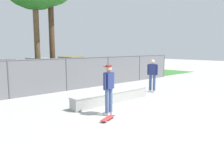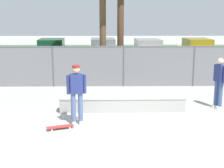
% 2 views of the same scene
% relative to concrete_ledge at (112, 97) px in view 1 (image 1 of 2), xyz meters
% --- Properties ---
extents(ground_plane, '(80.00, 80.00, 0.00)m').
position_rel_concrete_ledge_xyz_m(ground_plane, '(0.23, -1.68, -0.27)').
color(ground_plane, '#9E9E99').
extents(grass_strip, '(31.59, 20.00, 0.02)m').
position_rel_concrete_ledge_xyz_m(grass_strip, '(0.23, 14.33, -0.26)').
color(grass_strip, '#336B2D').
rests_on(grass_strip, ground).
extents(concrete_ledge, '(4.37, 0.53, 0.54)m').
position_rel_concrete_ledge_xyz_m(concrete_ledge, '(0.00, 0.00, 0.00)').
color(concrete_ledge, '#999993').
rests_on(concrete_ledge, ground).
extents(skateboarder, '(0.59, 0.35, 1.84)m').
position_rel_concrete_ledge_xyz_m(skateboarder, '(-1.46, -1.32, 0.76)').
color(skateboarder, beige).
rests_on(skateboarder, ground).
extents(skateboard, '(0.82, 0.48, 0.09)m').
position_rel_concrete_ledge_xyz_m(skateboard, '(-1.92, -1.78, -0.20)').
color(skateboard, red).
rests_on(skateboard, ground).
extents(chainlink_fence, '(19.66, 0.07, 1.89)m').
position_rel_concrete_ledge_xyz_m(chainlink_fence, '(0.23, 4.03, 0.76)').
color(chainlink_fence, '#4C4C51').
rests_on(chainlink_fence, ground).
extents(car_silver, '(2.17, 4.28, 1.66)m').
position_rel_concrete_ledge_xyz_m(car_silver, '(-0.82, 11.42, 0.57)').
color(car_silver, '#B7BABF').
rests_on(car_silver, ground).
extents(car_white, '(2.17, 4.28, 1.66)m').
position_rel_concrete_ledge_xyz_m(car_white, '(2.18, 10.75, 0.57)').
color(car_white, silver).
rests_on(car_white, ground).
extents(car_yellow, '(2.17, 4.28, 1.66)m').
position_rel_concrete_ledge_xyz_m(car_yellow, '(5.62, 11.27, 0.57)').
color(car_yellow, gold).
rests_on(car_yellow, ground).
extents(bystander, '(0.38, 0.56, 1.82)m').
position_rel_concrete_ledge_xyz_m(bystander, '(3.46, 0.37, 0.74)').
color(bystander, beige).
rests_on(bystander, ground).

